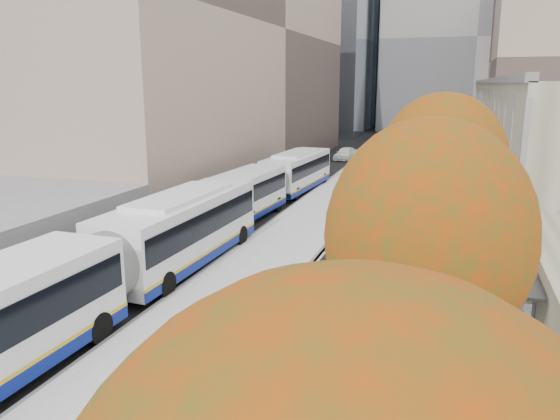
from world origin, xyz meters
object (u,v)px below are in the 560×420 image
at_px(bus_far, 279,179).
at_px(cyclist, 302,324).
at_px(distant_car, 346,154).
at_px(bus_shelter, 506,283).
at_px(bus_near, 127,257).

xyz_separation_m(bus_far, cyclist, (7.29, -20.15, -0.80)).
relative_size(bus_far, distant_car, 4.16).
bearing_deg(cyclist, bus_far, 95.31).
xyz_separation_m(bus_shelter, cyclist, (-5.81, -1.50, -1.47)).
xyz_separation_m(cyclist, distant_car, (-6.92, 41.91, -0.04)).
bearing_deg(bus_far, bus_shelter, -51.61).
xyz_separation_m(bus_shelter, bus_near, (-12.99, 0.11, -0.51)).
bearing_deg(bus_near, bus_far, 91.71).
bearing_deg(cyclist, distant_car, 84.80).
height_order(bus_shelter, distant_car, bus_shelter).
relative_size(bus_near, distant_car, 4.57).
xyz_separation_m(bus_near, cyclist, (7.18, -1.61, -0.95)).
xyz_separation_m(bus_shelter, distant_car, (-12.73, 40.41, -1.50)).
distance_m(bus_far, distant_car, 21.77).
height_order(bus_near, distant_car, bus_near).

